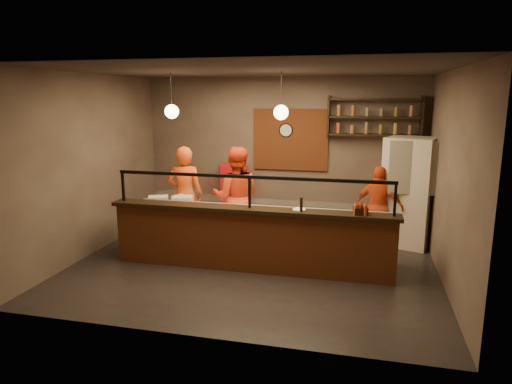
% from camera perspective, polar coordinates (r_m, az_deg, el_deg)
% --- Properties ---
extents(floor, '(6.00, 6.00, 0.00)m').
position_cam_1_polar(floor, '(7.89, -0.23, -8.97)').
color(floor, black).
rests_on(floor, ground).
extents(ceiling, '(6.00, 6.00, 0.00)m').
position_cam_1_polar(ceiling, '(7.38, -0.25, 14.94)').
color(ceiling, '#3C322E').
rests_on(ceiling, wall_back).
extents(wall_back, '(6.00, 0.00, 6.00)m').
position_cam_1_polar(wall_back, '(9.89, 3.20, 4.85)').
color(wall_back, '#6C5F4F').
rests_on(wall_back, floor).
extents(wall_left, '(0.00, 5.00, 5.00)m').
position_cam_1_polar(wall_left, '(8.67, -19.91, 3.17)').
color(wall_left, '#6C5F4F').
rests_on(wall_left, floor).
extents(wall_right, '(0.00, 5.00, 5.00)m').
position_cam_1_polar(wall_right, '(7.37, 23.07, 1.50)').
color(wall_right, '#6C5F4F').
rests_on(wall_right, floor).
extents(wall_front, '(6.00, 0.00, 6.00)m').
position_cam_1_polar(wall_front, '(5.12, -6.88, -1.83)').
color(wall_front, '#6C5F4F').
rests_on(wall_front, floor).
extents(brick_patch, '(1.60, 0.04, 1.30)m').
position_cam_1_polar(brick_patch, '(9.80, 4.35, 6.53)').
color(brick_patch, '#994921').
rests_on(brick_patch, wall_back).
extents(service_counter, '(4.60, 0.25, 1.00)m').
position_cam_1_polar(service_counter, '(7.45, -0.78, -6.17)').
color(service_counter, '#994921').
rests_on(service_counter, floor).
extents(counter_ledge, '(4.70, 0.37, 0.06)m').
position_cam_1_polar(counter_ledge, '(7.30, -0.79, -2.21)').
color(counter_ledge, black).
rests_on(counter_ledge, service_counter).
extents(worktop_cabinet, '(4.60, 0.75, 0.85)m').
position_cam_1_polar(worktop_cabinet, '(7.93, 0.11, -5.59)').
color(worktop_cabinet, gray).
rests_on(worktop_cabinet, floor).
extents(worktop, '(4.60, 0.75, 0.05)m').
position_cam_1_polar(worktop, '(7.81, 0.11, -2.44)').
color(worktop, silver).
rests_on(worktop, worktop_cabinet).
extents(sneeze_guard, '(4.50, 0.05, 0.52)m').
position_cam_1_polar(sneeze_guard, '(7.22, -0.80, 0.41)').
color(sneeze_guard, white).
rests_on(sneeze_guard, counter_ledge).
extents(wall_shelving, '(1.84, 0.28, 0.85)m').
position_cam_1_polar(wall_shelving, '(9.49, 14.56, 9.05)').
color(wall_shelving, black).
rests_on(wall_shelving, wall_back).
extents(wall_clock, '(0.30, 0.04, 0.30)m').
position_cam_1_polar(wall_clock, '(9.79, 3.77, 7.71)').
color(wall_clock, black).
rests_on(wall_clock, wall_back).
extents(pendant_left, '(0.24, 0.24, 0.77)m').
position_cam_1_polar(pendant_left, '(8.05, -10.49, 9.88)').
color(pendant_left, black).
rests_on(pendant_left, ceiling).
extents(pendant_right, '(0.24, 0.24, 0.77)m').
position_cam_1_polar(pendant_right, '(7.49, 3.14, 9.92)').
color(pendant_right, black).
rests_on(pendant_right, ceiling).
extents(cook_left, '(0.74, 0.54, 1.89)m').
position_cam_1_polar(cook_left, '(8.86, -8.84, -0.39)').
color(cook_left, '#EC4E16').
rests_on(cook_left, floor).
extents(cook_mid, '(1.04, 0.88, 1.89)m').
position_cam_1_polar(cook_mid, '(8.60, -2.49, -0.63)').
color(cook_mid, '#E63E15').
rests_on(cook_mid, floor).
extents(cook_right, '(0.97, 0.56, 1.55)m').
position_cam_1_polar(cook_right, '(8.85, 15.06, -1.82)').
color(cook_right, '#E94815').
rests_on(cook_right, floor).
extents(fridge, '(1.07, 1.04, 2.06)m').
position_cam_1_polar(fridge, '(9.11, 18.56, 0.03)').
color(fridge, beige).
rests_on(fridge, floor).
extents(red_cooler, '(0.74, 0.71, 1.38)m').
position_cam_1_polar(red_cooler, '(9.93, -2.84, -0.45)').
color(red_cooler, '#B70C14').
rests_on(red_cooler, floor).
extents(pizza_dough, '(0.50, 0.50, 0.01)m').
position_cam_1_polar(pizza_dough, '(7.90, -0.55, -2.05)').
color(pizza_dough, white).
rests_on(pizza_dough, worktop).
extents(prep_tub_a, '(0.38, 0.35, 0.15)m').
position_cam_1_polar(prep_tub_a, '(8.30, -9.23, -1.01)').
color(prep_tub_a, white).
rests_on(prep_tub_a, worktop).
extents(prep_tub_b, '(0.39, 0.34, 0.17)m').
position_cam_1_polar(prep_tub_b, '(8.20, -9.08, -1.11)').
color(prep_tub_b, white).
rests_on(prep_tub_b, worktop).
extents(prep_tub_c, '(0.42, 0.39, 0.17)m').
position_cam_1_polar(prep_tub_c, '(8.27, -12.12, -1.12)').
color(prep_tub_c, white).
rests_on(prep_tub_c, worktop).
extents(rolling_pin, '(0.32, 0.12, 0.05)m').
position_cam_1_polar(rolling_pin, '(8.41, -10.27, -1.23)').
color(rolling_pin, gold).
rests_on(rolling_pin, worktop).
extents(condiment_caddy, '(0.23, 0.20, 0.11)m').
position_cam_1_polar(condiment_caddy, '(7.04, 12.94, -2.31)').
color(condiment_caddy, black).
rests_on(condiment_caddy, counter_ledge).
extents(pepper_mill, '(0.06, 0.06, 0.22)m').
position_cam_1_polar(pepper_mill, '(7.07, 5.67, -1.57)').
color(pepper_mill, black).
rests_on(pepper_mill, counter_ledge).
extents(small_plate, '(0.24, 0.24, 0.01)m').
position_cam_1_polar(small_plate, '(7.18, 5.42, -2.19)').
color(small_plate, white).
rests_on(small_plate, counter_ledge).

